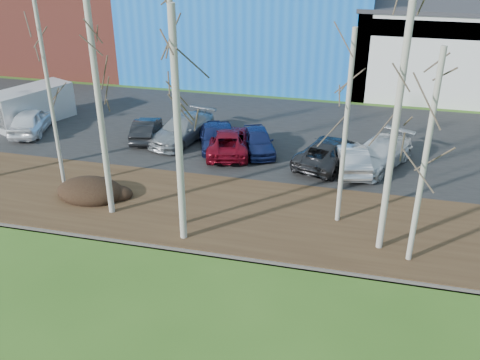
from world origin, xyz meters
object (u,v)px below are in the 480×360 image
(car_8, at_px, (223,138))
(van_grey, at_px, (28,106))
(car_2, at_px, (228,141))
(car_7, at_px, (379,154))
(car_5, at_px, (350,158))
(car_1, at_px, (146,129))
(car_6, at_px, (328,152))
(car_4, at_px, (258,141))
(car_3, at_px, (182,129))
(car_0, at_px, (32,120))
(car_9, at_px, (214,137))

(car_8, distance_m, van_grey, 13.81)
(car_2, bearing_deg, car_7, 167.35)
(car_5, distance_m, van_grey, 21.42)
(car_1, relative_size, van_grey, 0.68)
(car_2, relative_size, car_6, 0.98)
(car_4, bearing_deg, car_6, -31.97)
(car_6, bearing_deg, car_5, 179.01)
(car_3, distance_m, car_5, 10.45)
(car_7, bearing_deg, car_1, -157.16)
(car_2, bearing_deg, car_0, -13.60)
(car_9, bearing_deg, van_grey, 153.97)
(car_0, relative_size, car_5, 1.06)
(car_0, xyz_separation_m, car_1, (7.58, 0.64, -0.15))
(car_9, bearing_deg, car_3, 143.93)
(car_3, relative_size, car_9, 1.29)
(car_0, height_order, car_9, car_0)
(car_5, bearing_deg, car_9, -22.90)
(van_grey, bearing_deg, car_0, -29.12)
(car_6, bearing_deg, van_grey, 12.24)
(car_5, bearing_deg, car_3, -24.27)
(car_6, height_order, van_grey, van_grey)
(car_2, distance_m, car_6, 5.83)
(car_8, bearing_deg, car_9, 158.93)
(car_5, bearing_deg, car_2, -20.43)
(car_5, bearing_deg, van_grey, -20.66)
(car_0, height_order, car_1, car_0)
(car_9, bearing_deg, car_2, -45.23)
(car_6, distance_m, car_7, 2.79)
(car_3, relative_size, car_8, 1.29)
(car_6, xyz_separation_m, car_7, (2.77, 0.37, 0.05))
(car_2, height_order, car_3, car_3)
(car_1, relative_size, car_4, 0.97)
(car_0, relative_size, car_2, 0.92)
(car_0, bearing_deg, car_5, 163.25)
(car_4, bearing_deg, car_8, 158.93)
(car_0, height_order, car_8, car_0)
(car_6, height_order, car_7, car_7)
(car_8, bearing_deg, car_4, -21.07)
(car_7, bearing_deg, car_2, -153.83)
(car_3, relative_size, car_7, 0.99)
(car_4, bearing_deg, car_3, 152.16)
(car_3, bearing_deg, car_4, 7.88)
(car_2, distance_m, car_9, 1.14)
(car_3, bearing_deg, car_6, 5.97)
(car_3, bearing_deg, car_0, -160.18)
(car_1, height_order, car_5, car_5)
(car_7, relative_size, van_grey, 0.93)
(car_0, distance_m, car_4, 14.77)
(car_9, bearing_deg, car_5, -29.65)
(car_9, bearing_deg, car_8, -21.07)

